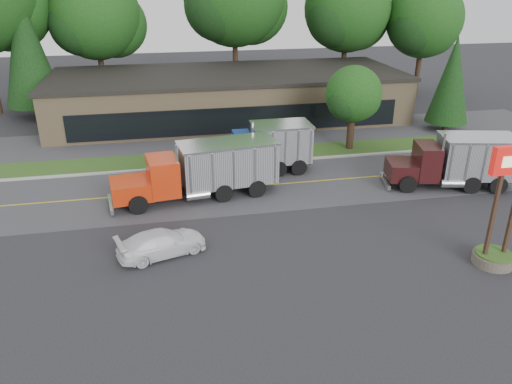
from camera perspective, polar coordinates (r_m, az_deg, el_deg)
ground at (r=24.53m, az=1.33°, el=-7.69°), size 140.00×140.00×0.00m
road at (r=32.39m, az=-2.15°, el=0.51°), size 60.00×8.00×0.02m
center_line at (r=32.39m, az=-2.15°, el=0.51°), size 60.00×0.12×0.01m
curb at (r=36.24m, az=-3.24°, el=3.09°), size 60.00×0.30×0.12m
grass_verge at (r=37.92m, az=-3.64°, el=4.04°), size 60.00×3.40×0.03m
far_parking at (r=42.62m, az=-4.59°, el=6.27°), size 60.00×7.00×0.02m
strip_mall at (r=48.09m, az=-3.17°, el=10.81°), size 32.00×12.00×4.00m
bilo_sign at (r=25.82m, az=26.13°, el=-3.52°), size 2.20×1.90×5.95m
tree_far_b at (r=54.90m, az=-17.70°, el=18.35°), size 9.39×8.84×13.40m
tree_far_d at (r=57.54m, az=10.46°, el=19.52°), size 9.71×9.14×13.85m
tree_far_e at (r=59.20m, az=18.71°, el=17.85°), size 8.60×8.10×12.27m
evergreen_left at (r=52.01m, az=-24.75°, el=14.82°), size 5.22×5.22×11.87m
evergreen_right at (r=46.38m, az=21.47°, el=11.88°), size 3.58×3.58×8.15m
tree_verge at (r=39.35m, az=11.12°, el=10.65°), size 4.55×4.28×6.49m
dump_truck_red at (r=30.61m, az=-5.73°, el=2.65°), size 10.43×3.87×3.36m
dump_truck_blue at (r=34.50m, az=1.33°, el=5.20°), size 6.86×2.66×3.36m
dump_truck_maroon at (r=34.48m, az=22.16°, el=3.40°), size 8.25×4.23×3.36m
rally_car at (r=25.06m, az=-10.72°, el=-5.72°), size 4.72×3.04×1.27m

